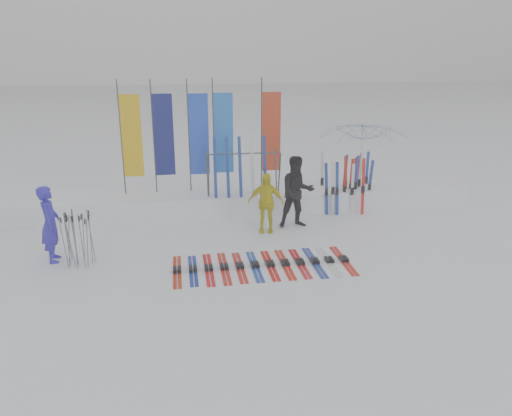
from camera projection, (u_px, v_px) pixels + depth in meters
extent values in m
plane|color=white|center=(259.00, 276.00, 10.52)|extent=(120.00, 120.00, 0.00)
cube|color=white|center=(233.00, 200.00, 14.75)|extent=(14.00, 1.60, 0.60)
imported|color=#271EB1|center=(50.00, 224.00, 11.05)|extent=(0.49, 0.68, 1.75)
imported|color=black|center=(297.00, 192.00, 13.20)|extent=(0.95, 0.75, 1.92)
imported|color=#D6CA0D|center=(266.00, 203.00, 12.86)|extent=(0.99, 0.58, 1.58)
imported|color=white|center=(362.00, 162.00, 15.40)|extent=(3.22, 3.26, 2.51)
cube|color=#B0250E|center=(177.00, 270.00, 10.72)|extent=(0.17, 1.65, 0.07)
cube|color=navy|center=(193.00, 269.00, 10.77)|extent=(0.17, 1.58, 0.07)
cube|color=red|center=(209.00, 268.00, 10.82)|extent=(0.17, 1.69, 0.07)
cube|color=red|center=(224.00, 267.00, 10.87)|extent=(0.17, 1.68, 0.07)
cube|color=#AC180D|center=(240.00, 266.00, 10.92)|extent=(0.17, 1.62, 0.07)
cube|color=navy|center=(255.00, 265.00, 10.97)|extent=(0.17, 1.64, 0.07)
cube|color=red|center=(270.00, 264.00, 11.03)|extent=(0.17, 1.62, 0.07)
cube|color=red|center=(285.00, 263.00, 11.08)|extent=(0.17, 1.63, 0.07)
cube|color=#B30E14|center=(300.00, 262.00, 11.13)|extent=(0.17, 1.62, 0.07)
cube|color=navy|center=(315.00, 261.00, 11.18)|extent=(0.17, 1.68, 0.07)
cube|color=silver|center=(329.00, 260.00, 11.23)|extent=(0.17, 1.66, 0.07)
cube|color=red|center=(344.00, 259.00, 11.28)|extent=(0.17, 1.64, 0.07)
cylinder|color=#595B60|center=(91.00, 239.00, 10.99)|extent=(0.03, 0.07, 1.17)
cylinder|color=#595B60|center=(69.00, 241.00, 10.87)|extent=(0.10, 0.14, 1.15)
cylinder|color=#595B60|center=(91.00, 236.00, 11.08)|extent=(0.11, 0.10, 1.23)
cylinder|color=#595B60|center=(68.00, 236.00, 11.15)|extent=(0.06, 0.12, 1.16)
cylinder|color=#595B60|center=(75.00, 240.00, 10.92)|extent=(0.04, 0.09, 1.18)
cylinder|color=#595B60|center=(70.00, 240.00, 10.83)|extent=(0.15, 0.08, 1.21)
cylinder|color=#595B60|center=(75.00, 242.00, 10.72)|extent=(0.05, 0.15, 1.22)
cylinder|color=#595B60|center=(75.00, 241.00, 10.89)|extent=(0.06, 0.08, 1.17)
cylinder|color=#595B60|center=(84.00, 239.00, 10.96)|extent=(0.09, 0.02, 1.19)
cylinder|color=#595B60|center=(87.00, 244.00, 10.71)|extent=(0.11, 0.12, 1.17)
cylinder|color=#595B60|center=(82.00, 241.00, 10.78)|extent=(0.08, 0.14, 1.21)
cylinder|color=#595B60|center=(74.00, 235.00, 11.08)|extent=(0.05, 0.10, 1.26)
cylinder|color=#595B60|center=(67.00, 241.00, 10.91)|extent=(0.05, 0.06, 1.15)
cylinder|color=#595B60|center=(64.00, 242.00, 10.77)|extent=(0.12, 0.10, 1.17)
cylinder|color=#383A3F|center=(121.00, 138.00, 13.88)|extent=(0.04, 0.04, 3.20)
cube|color=gold|center=(132.00, 136.00, 13.91)|extent=(0.55, 0.03, 2.30)
cylinder|color=#383A3F|center=(154.00, 137.00, 14.04)|extent=(0.04, 0.04, 3.20)
cube|color=#0D125B|center=(164.00, 135.00, 14.07)|extent=(0.55, 0.03, 2.30)
cylinder|color=#383A3F|center=(189.00, 137.00, 14.13)|extent=(0.04, 0.04, 3.20)
cube|color=blue|center=(199.00, 135.00, 14.16)|extent=(0.55, 0.03, 2.30)
cylinder|color=#383A3F|center=(214.00, 135.00, 14.34)|extent=(0.04, 0.04, 3.20)
cube|color=blue|center=(224.00, 133.00, 14.37)|extent=(0.55, 0.03, 2.30)
cylinder|color=#383A3F|center=(262.00, 134.00, 14.58)|extent=(0.04, 0.04, 3.20)
cube|color=#B32E13|center=(271.00, 132.00, 14.61)|extent=(0.55, 0.03, 2.30)
cylinder|color=#383A3F|center=(208.00, 176.00, 13.75)|extent=(0.04, 0.30, 1.23)
cylinder|color=#383A3F|center=(207.00, 172.00, 14.22)|extent=(0.04, 0.30, 1.23)
cylinder|color=#383A3F|center=(279.00, 174.00, 14.05)|extent=(0.04, 0.30, 1.23)
cylinder|color=#383A3F|center=(276.00, 169.00, 14.52)|extent=(0.04, 0.30, 1.23)
cylinder|color=#383A3F|center=(243.00, 154.00, 13.96)|extent=(2.00, 0.04, 0.04)
cube|color=navy|center=(370.00, 185.00, 14.68)|extent=(0.09, 0.04, 1.49)
cube|color=red|center=(355.00, 182.00, 14.97)|extent=(0.09, 0.04, 1.52)
cube|color=red|center=(351.00, 184.00, 14.81)|extent=(0.09, 0.04, 1.51)
cube|color=red|center=(358.00, 180.00, 15.06)|extent=(0.09, 0.05, 1.61)
cube|color=silver|center=(352.00, 189.00, 14.33)|extent=(0.09, 0.03, 1.49)
cube|color=navy|center=(337.00, 189.00, 14.23)|extent=(0.09, 0.02, 1.54)
cube|color=navy|center=(355.00, 183.00, 14.73)|extent=(0.09, 0.03, 1.61)
cube|color=silver|center=(322.00, 179.00, 15.11)|extent=(0.09, 0.02, 1.65)
cube|color=red|center=(363.00, 187.00, 14.21)|extent=(0.09, 0.03, 1.65)
cube|color=silver|center=(359.00, 180.00, 14.90)|extent=(0.09, 0.04, 1.68)
cube|color=navy|center=(367.00, 177.00, 15.35)|extent=(0.09, 0.02, 1.59)
cube|color=red|center=(345.00, 182.00, 14.80)|extent=(0.09, 0.02, 1.60)
cube|color=red|center=(344.00, 187.00, 14.49)|extent=(0.09, 0.04, 1.47)
cube|color=silver|center=(333.00, 188.00, 14.20)|extent=(0.09, 0.02, 1.60)
cube|color=navy|center=(344.00, 181.00, 14.99)|extent=(0.09, 0.03, 1.58)
cube|color=navy|center=(326.00, 189.00, 14.22)|extent=(0.09, 0.05, 1.52)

